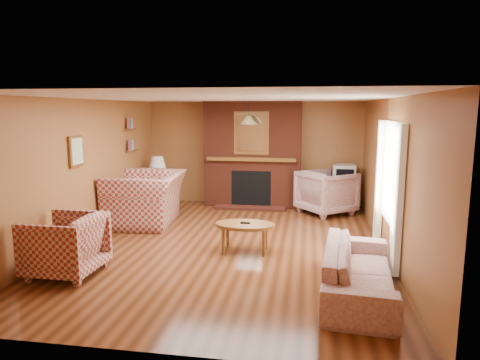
% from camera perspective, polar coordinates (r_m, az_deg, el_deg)
% --- Properties ---
extents(floor, '(6.50, 6.50, 0.00)m').
position_cam_1_polar(floor, '(7.18, -1.47, -8.63)').
color(floor, '#42200E').
rests_on(floor, ground).
extents(ceiling, '(6.50, 6.50, 0.00)m').
position_cam_1_polar(ceiling, '(6.83, -1.56, 10.88)').
color(ceiling, silver).
rests_on(ceiling, wall_back).
extents(wall_back, '(6.50, 0.00, 6.50)m').
position_cam_1_polar(wall_back, '(10.09, 1.89, 3.59)').
color(wall_back, brown).
rests_on(wall_back, floor).
extents(wall_front, '(6.50, 0.00, 6.50)m').
position_cam_1_polar(wall_front, '(3.82, -10.55, -6.30)').
color(wall_front, brown).
rests_on(wall_front, floor).
extents(wall_left, '(0.00, 6.50, 6.50)m').
position_cam_1_polar(wall_left, '(7.76, -19.98, 1.26)').
color(wall_left, brown).
rests_on(wall_left, floor).
extents(wall_right, '(0.00, 6.50, 6.50)m').
position_cam_1_polar(wall_right, '(6.90, 19.34, 0.34)').
color(wall_right, brown).
rests_on(wall_right, floor).
extents(fireplace, '(2.20, 0.82, 2.40)m').
position_cam_1_polar(fireplace, '(9.83, 1.69, 3.33)').
color(fireplace, '#582113').
rests_on(fireplace, floor).
extents(window_right, '(0.10, 1.85, 2.00)m').
position_cam_1_polar(window_right, '(6.71, 19.21, -0.53)').
color(window_right, beige).
rests_on(window_right, wall_right).
extents(bookshelf, '(0.09, 0.55, 0.71)m').
position_cam_1_polar(bookshelf, '(9.39, -14.21, 5.72)').
color(bookshelf, brown).
rests_on(bookshelf, wall_left).
extents(botanical_print, '(0.05, 0.40, 0.50)m').
position_cam_1_polar(botanical_print, '(7.45, -21.01, 3.59)').
color(botanical_print, brown).
rests_on(botanical_print, wall_left).
extents(pendant_light, '(0.36, 0.36, 0.48)m').
position_cam_1_polar(pendant_light, '(9.10, 1.15, 8.00)').
color(pendant_light, black).
rests_on(pendant_light, ceiling).
extents(plaid_loveseat, '(1.48, 1.66, 1.00)m').
position_cam_1_polar(plaid_loveseat, '(8.56, -12.41, -2.42)').
color(plaid_loveseat, maroon).
rests_on(plaid_loveseat, floor).
extents(plaid_armchair, '(0.93, 0.91, 0.83)m').
position_cam_1_polar(plaid_armchair, '(6.29, -22.30, -8.03)').
color(plaid_armchair, maroon).
rests_on(plaid_armchair, floor).
extents(floral_sofa, '(0.99, 2.11, 0.60)m').
position_cam_1_polar(floral_sofa, '(5.49, 15.52, -11.48)').
color(floral_sofa, '#BDAF92').
rests_on(floral_sofa, floor).
extents(floral_armchair, '(1.42, 1.42, 0.93)m').
position_cam_1_polar(floral_armchair, '(9.35, 11.48, -1.61)').
color(floral_armchair, '#BDAF92').
rests_on(floral_armchair, floor).
extents(coffee_table, '(0.94, 0.59, 0.48)m').
position_cam_1_polar(coffee_table, '(6.74, 0.69, -6.26)').
color(coffee_table, brown).
rests_on(coffee_table, floor).
extents(side_table, '(0.41, 0.41, 0.53)m').
position_cam_1_polar(side_table, '(9.95, -10.83, -2.11)').
color(side_table, brown).
rests_on(side_table, floor).
extents(table_lamp, '(0.39, 0.39, 0.64)m').
position_cam_1_polar(table_lamp, '(9.85, -10.94, 1.45)').
color(table_lamp, silver).
rests_on(table_lamp, side_table).
extents(tv_stand, '(0.58, 0.54, 0.58)m').
position_cam_1_polar(tv_stand, '(9.74, 13.58, -2.30)').
color(tv_stand, black).
rests_on(tv_stand, floor).
extents(crt_tv, '(0.51, 0.51, 0.45)m').
position_cam_1_polar(crt_tv, '(9.64, 13.70, 0.68)').
color(crt_tv, '#A2A5AA').
rests_on(crt_tv, tv_stand).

